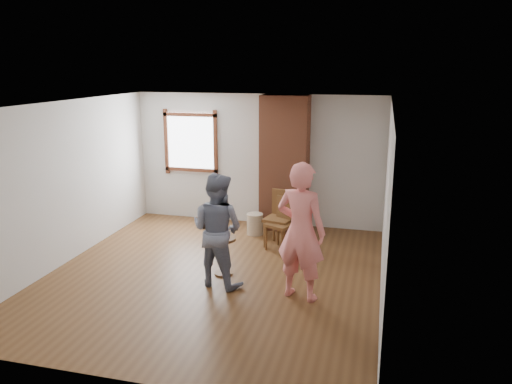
% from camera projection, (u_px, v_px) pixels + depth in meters
% --- Properties ---
extents(ground, '(5.50, 5.50, 0.00)m').
position_uv_depth(ground, '(214.00, 275.00, 7.69)').
color(ground, brown).
rests_on(ground, ground).
extents(room_shell, '(5.04, 5.52, 2.62)m').
position_uv_depth(room_shell, '(221.00, 152.00, 7.82)').
color(room_shell, silver).
rests_on(room_shell, ground).
extents(brick_chimney, '(0.90, 0.50, 2.60)m').
position_uv_depth(brick_chimney, '(285.00, 164.00, 9.57)').
color(brick_chimney, '#A6593A').
rests_on(brick_chimney, ground).
extents(stoneware_crock, '(0.35, 0.35, 0.40)m').
position_uv_depth(stoneware_crock, '(255.00, 224.00, 9.48)').
color(stoneware_crock, tan).
rests_on(stoneware_crock, ground).
extents(dark_pot, '(0.16, 0.16, 0.15)m').
position_uv_depth(dark_pot, '(205.00, 224.00, 9.87)').
color(dark_pot, black).
rests_on(dark_pot, ground).
extents(dining_chair_left, '(0.55, 0.55, 0.99)m').
position_uv_depth(dining_chair_left, '(281.00, 215.00, 8.86)').
color(dining_chair_left, brown).
rests_on(dining_chair_left, ground).
extents(dining_chair_right, '(0.57, 0.57, 0.91)m').
position_uv_depth(dining_chair_right, '(283.00, 221.00, 8.67)').
color(dining_chair_right, brown).
rests_on(dining_chair_right, ground).
extents(side_table, '(0.40, 0.40, 0.60)m').
position_uv_depth(side_table, '(223.00, 250.00, 7.61)').
color(side_table, brown).
rests_on(side_table, ground).
extents(cake_plate, '(0.18, 0.18, 0.01)m').
position_uv_depth(cake_plate, '(223.00, 237.00, 7.56)').
color(cake_plate, white).
rests_on(cake_plate, side_table).
extents(cake_slice, '(0.08, 0.07, 0.06)m').
position_uv_depth(cake_slice, '(223.00, 235.00, 7.55)').
color(cake_slice, silver).
rests_on(cake_slice, cake_plate).
extents(man, '(0.95, 0.82, 1.68)m').
position_uv_depth(man, '(217.00, 230.00, 7.18)').
color(man, '#141C38').
rests_on(man, ground).
extents(person_pink, '(0.80, 0.63, 1.92)m').
position_uv_depth(person_pink, '(301.00, 232.00, 6.72)').
color(person_pink, '#FE847F').
rests_on(person_pink, ground).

